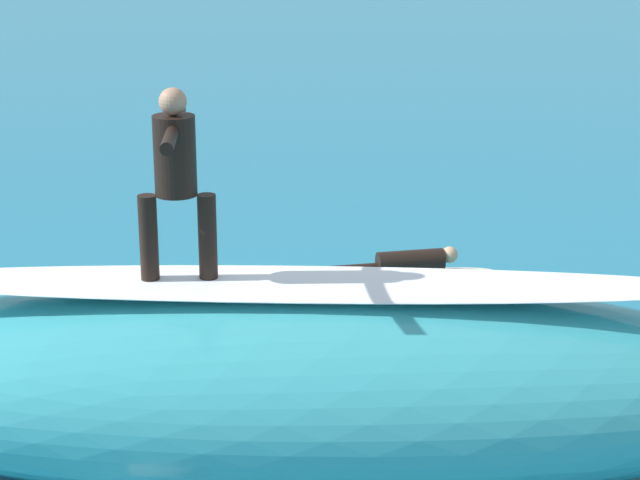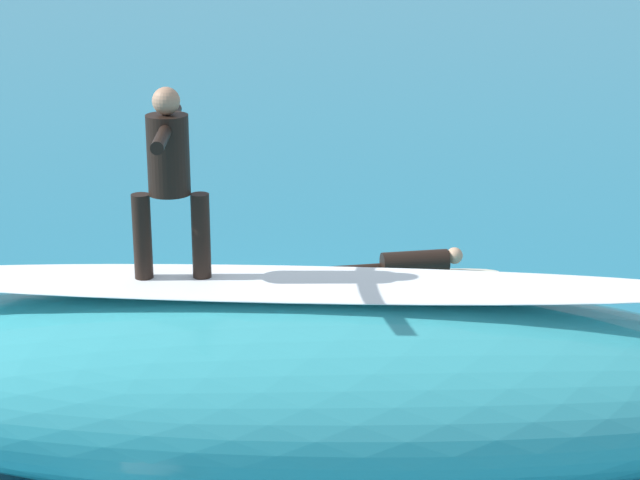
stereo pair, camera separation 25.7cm
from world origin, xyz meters
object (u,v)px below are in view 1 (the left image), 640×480
Objects in this scene: surfboard_paddling at (410,277)px; surfer_paddling at (400,264)px; surfboard_riding at (180,283)px; surfer_riding at (175,170)px.

surfboard_paddling is 1.31× the size of surfer_paddling.
surfboard_riding is 0.96m from surfer_riding.
surfer_riding is at bearing -125.70° from surfer_paddling.
surfer_riding is 0.91× the size of surfer_paddling.
surfer_paddling is at bearing -180.00° from surfboard_paddling.
surfer_paddling reaches higher than surfboard_paddling.
surfer_riding is 5.94m from surfer_paddling.
surfboard_paddling is at bearing 0.00° from surfer_paddling.
surfboard_riding reaches higher than surfboard_paddling.
surfer_paddling is (-1.77, -5.10, -1.52)m from surfboard_riding.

